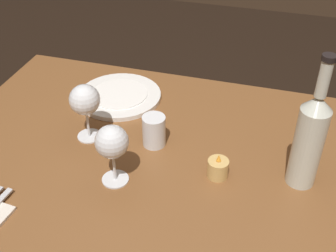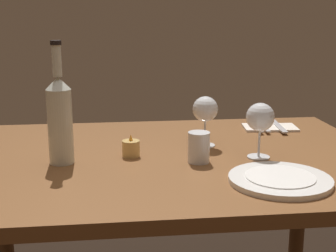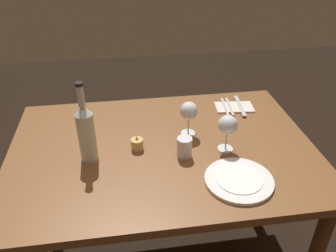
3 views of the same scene
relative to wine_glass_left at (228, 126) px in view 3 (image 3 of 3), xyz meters
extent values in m
cube|color=brown|center=(-0.26, 0.06, -0.14)|extent=(1.30, 0.90, 0.04)
cylinder|color=brown|center=(-0.84, 0.44, -0.51)|extent=(0.06, 0.06, 0.70)
cylinder|color=brown|center=(0.32, 0.44, -0.51)|extent=(0.06, 0.06, 0.70)
cylinder|color=white|center=(0.00, 0.00, -0.12)|extent=(0.07, 0.07, 0.00)
cylinder|color=white|center=(0.00, 0.00, -0.07)|extent=(0.01, 0.01, 0.08)
sphere|color=white|center=(0.00, 0.00, 0.00)|extent=(0.08, 0.08, 0.08)
cylinder|color=beige|center=(0.00, 0.00, 0.00)|extent=(0.06, 0.06, 0.02)
cylinder|color=white|center=(-0.13, 0.14, -0.12)|extent=(0.07, 0.07, 0.00)
cylinder|color=white|center=(-0.13, 0.14, -0.07)|extent=(0.01, 0.01, 0.08)
sphere|color=white|center=(-0.13, 0.14, 0.00)|extent=(0.08, 0.08, 0.08)
cylinder|color=beige|center=(-0.13, 0.14, 0.00)|extent=(0.06, 0.06, 0.03)
cylinder|color=silver|center=(-0.57, 0.02, -0.01)|extent=(0.07, 0.07, 0.21)
cone|color=silver|center=(-0.57, 0.02, 0.11)|extent=(0.07, 0.07, 0.03)
cylinder|color=silver|center=(-0.57, 0.02, 0.17)|extent=(0.03, 0.03, 0.08)
cylinder|color=black|center=(-0.57, 0.02, 0.22)|extent=(0.03, 0.03, 0.01)
cylinder|color=white|center=(-0.18, -0.02, -0.07)|extent=(0.06, 0.06, 0.09)
cylinder|color=silver|center=(-0.18, -0.02, -0.10)|extent=(0.05, 0.05, 0.03)
cylinder|color=#DBB266|center=(-0.37, 0.06, -0.09)|extent=(0.05, 0.05, 0.05)
cylinder|color=white|center=(-0.37, 0.06, -0.10)|extent=(0.04, 0.04, 0.03)
cone|color=#F99E2D|center=(-0.37, 0.06, -0.06)|extent=(0.01, 0.01, 0.02)
cylinder|color=white|center=(-0.01, -0.21, -0.11)|extent=(0.26, 0.26, 0.01)
cylinder|color=white|center=(-0.01, -0.21, -0.10)|extent=(0.18, 0.18, 0.00)
cube|color=silver|center=(0.15, 0.34, -0.11)|extent=(0.20, 0.13, 0.01)
cube|color=silver|center=(0.12, 0.34, -0.11)|extent=(0.03, 0.18, 0.00)
cube|color=silver|center=(0.10, 0.34, -0.11)|extent=(0.03, 0.18, 0.00)
cube|color=silver|center=(0.18, 0.34, -0.11)|extent=(0.04, 0.21, 0.00)
camera|label=1|loc=(-0.47, 0.86, 0.63)|focal=46.92mm
camera|label=2|loc=(-0.42, -1.30, 0.30)|focal=51.28mm
camera|label=3|loc=(-0.41, -1.14, 0.75)|focal=36.92mm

